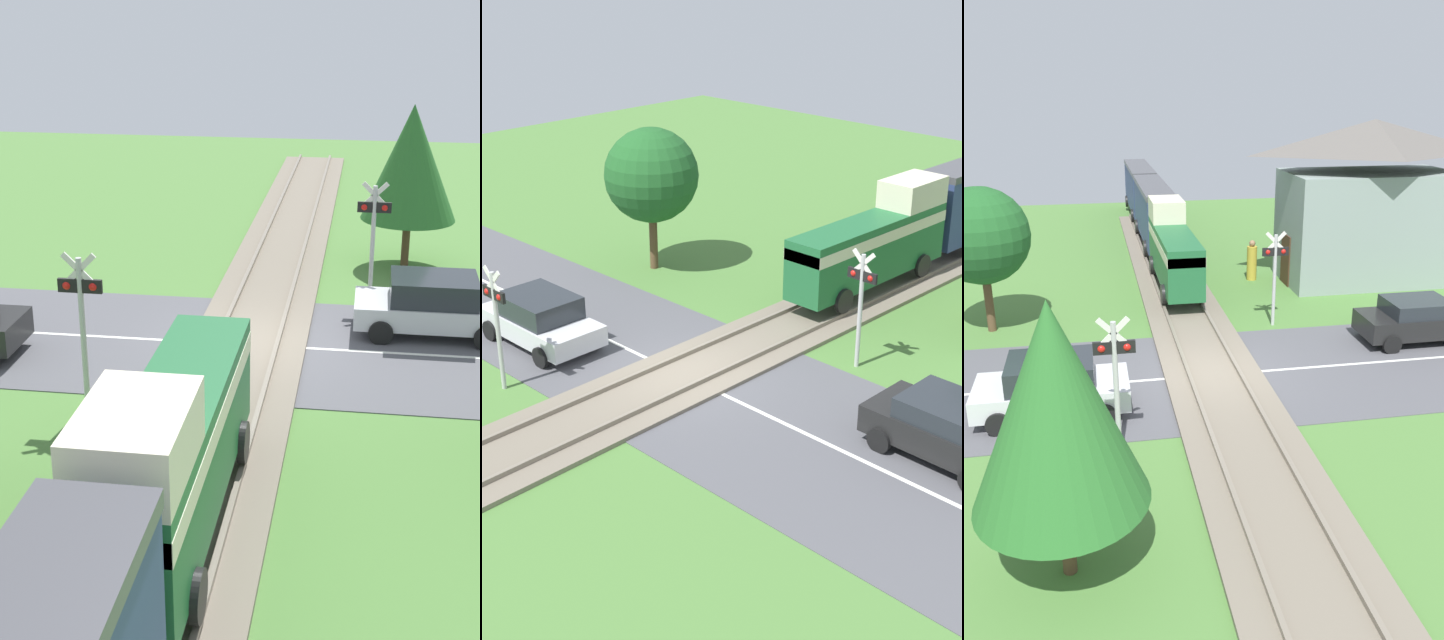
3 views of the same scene
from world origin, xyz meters
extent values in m
plane|color=#4C7A38|center=(0.00, 0.00, 0.00)|extent=(60.00, 60.00, 0.00)
cube|color=#515156|center=(0.00, 0.00, 0.01)|extent=(48.00, 6.40, 0.02)
cube|color=silver|center=(0.00, 0.00, 0.02)|extent=(48.00, 0.12, 0.00)
cube|color=#756B5B|center=(0.00, 0.00, 0.06)|extent=(2.80, 48.00, 0.12)
cube|color=slate|center=(-0.72, 0.00, 0.18)|extent=(0.10, 48.00, 0.12)
cube|color=slate|center=(0.72, 0.00, 0.18)|extent=(0.10, 48.00, 0.12)
cube|color=#1E6033|center=(0.00, 8.03, 1.57)|extent=(1.35, 6.65, 1.90)
cube|color=beige|center=(0.00, 8.03, 2.09)|extent=(1.37, 6.65, 0.36)
cube|color=beige|center=(0.00, 10.29, 2.97)|extent=(1.35, 2.13, 0.90)
cylinder|color=black|center=(-0.72, 5.90, 0.62)|extent=(0.14, 0.76, 0.76)
cylinder|color=black|center=(0.72, 5.90, 0.62)|extent=(0.14, 0.76, 0.76)
cylinder|color=black|center=(-0.72, 10.16, 0.62)|extent=(0.14, 0.76, 0.76)
cylinder|color=black|center=(0.72, 10.16, 0.62)|extent=(0.14, 0.76, 0.76)
cube|color=silver|center=(-4.39, -1.44, 0.59)|extent=(3.82, 1.78, 0.57)
cube|color=#23282D|center=(-4.39, -1.44, 1.18)|extent=(2.10, 1.63, 0.62)
cylinder|color=black|center=(-3.15, -0.55, 0.30)|extent=(0.60, 0.18, 0.60)
cylinder|color=black|center=(-3.15, -2.33, 0.30)|extent=(0.60, 0.18, 0.60)
cylinder|color=black|center=(-5.64, -2.33, 0.30)|extent=(0.60, 0.18, 0.60)
cylinder|color=black|center=(5.79, 0.59, 0.30)|extent=(0.60, 0.18, 0.60)
cylinder|color=#B7B7B7|center=(-2.86, -3.69, 1.60)|extent=(0.12, 0.12, 3.21)
cube|color=black|center=(-2.86, -3.69, 2.63)|extent=(0.90, 0.08, 0.28)
sphere|color=red|center=(-3.13, -3.69, 2.63)|extent=(0.18, 0.18, 0.18)
sphere|color=red|center=(-2.59, -3.69, 2.63)|extent=(0.18, 0.18, 0.18)
cube|color=silver|center=(-2.86, -3.69, 2.96)|extent=(0.72, 0.04, 0.72)
cube|color=silver|center=(-2.86, -3.69, 2.96)|extent=(0.72, 0.04, 0.72)
cylinder|color=#B7B7B7|center=(2.86, 3.69, 1.60)|extent=(0.12, 0.12, 3.21)
cube|color=black|center=(2.86, 3.69, 2.63)|extent=(0.90, 0.08, 0.28)
sphere|color=red|center=(3.13, 3.69, 2.63)|extent=(0.18, 0.18, 0.18)
sphere|color=red|center=(2.59, 3.69, 2.63)|extent=(0.18, 0.18, 0.18)
cube|color=silver|center=(2.86, 3.69, 2.96)|extent=(0.72, 0.04, 0.72)
cube|color=silver|center=(2.86, 3.69, 2.96)|extent=(0.72, 0.04, 0.72)
cylinder|color=brown|center=(-3.89, -7.17, 0.73)|extent=(0.24, 0.24, 1.47)
cone|color=#286628|center=(-3.89, -7.17, 3.19)|extent=(2.86, 2.86, 3.43)
camera|label=1|loc=(-2.69, 19.70, 8.29)|focal=50.00mm
camera|label=2|loc=(15.35, -14.20, 10.95)|focal=50.00mm
camera|label=3|loc=(-3.17, -15.96, 7.74)|focal=35.00mm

